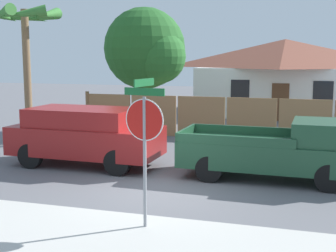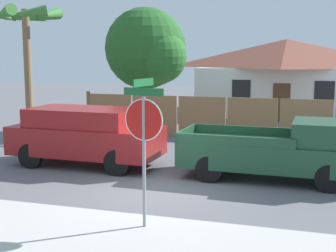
% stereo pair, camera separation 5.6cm
% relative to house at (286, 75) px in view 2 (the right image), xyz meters
% --- Properties ---
extents(ground_plane, '(80.00, 80.00, 0.00)m').
position_rel_house_xyz_m(ground_plane, '(-2.16, -17.39, -2.29)').
color(ground_plane, slate).
extents(sidewalk_strip, '(36.00, 3.20, 0.01)m').
position_rel_house_xyz_m(sidewalk_strip, '(-2.16, -20.99, -2.28)').
color(sidewalk_strip, beige).
rests_on(sidewalk_strip, ground).
extents(wooden_fence, '(14.95, 0.12, 1.85)m').
position_rel_house_xyz_m(wooden_fence, '(-0.78, -9.46, -1.41)').
color(wooden_fence, '#997047').
rests_on(wooden_fence, ground).
extents(house, '(10.29, 6.97, 4.41)m').
position_rel_house_xyz_m(house, '(0.00, 0.00, 0.00)').
color(house, white).
rests_on(house, ground).
extents(oak_tree, '(3.94, 3.76, 5.67)m').
position_rel_house_xyz_m(oak_tree, '(-5.75, -8.12, 1.41)').
color(oak_tree, brown).
rests_on(oak_tree, ground).
extents(palm_tree, '(2.61, 2.82, 5.29)m').
position_rel_house_xyz_m(palm_tree, '(-8.93, -13.01, 2.24)').
color(palm_tree, brown).
rests_on(palm_tree, ground).
extents(red_suv, '(4.77, 2.11, 1.83)m').
position_rel_house_xyz_m(red_suv, '(-5.28, -15.50, -1.28)').
color(red_suv, maroon).
rests_on(red_suv, ground).
extents(orange_pickup, '(5.10, 2.11, 1.72)m').
position_rel_house_xyz_m(orange_pickup, '(0.72, -15.50, -1.45)').
color(orange_pickup, '#1E472D').
rests_on(orange_pickup, ground).
extents(stop_sign, '(0.88, 0.79, 3.02)m').
position_rel_house_xyz_m(stop_sign, '(-1.66, -20.05, -0.25)').
color(stop_sign, gray).
rests_on(stop_sign, ground).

